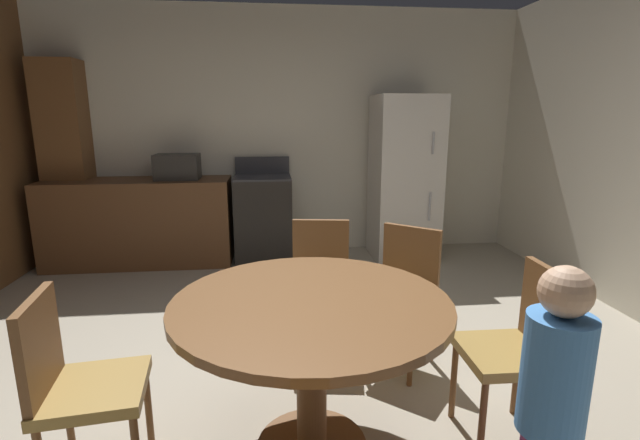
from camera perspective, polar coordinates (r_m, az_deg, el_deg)
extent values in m
plane|color=#A89E89|center=(2.69, -1.68, -22.36)|extent=(14.00, 14.00, 0.00)
cube|color=silver|center=(5.29, -4.58, 10.70)|extent=(5.57, 0.12, 2.70)
cube|color=brown|center=(5.19, -21.48, -0.24)|extent=(1.89, 0.60, 0.90)
cube|color=brown|center=(5.51, -28.87, 6.10)|extent=(0.44, 0.36, 2.10)
cube|color=black|center=(5.01, -7.04, 0.11)|extent=(0.60, 0.60, 0.90)
cube|color=#38383D|center=(4.93, -7.19, 5.33)|extent=(0.60, 0.60, 0.02)
cube|color=#38383D|center=(5.20, -7.18, 6.83)|extent=(0.60, 0.04, 0.18)
cube|color=silver|center=(5.10, 10.46, 5.13)|extent=(0.68, 0.66, 1.76)
cylinder|color=#B2B2B7|center=(4.80, 13.92, 9.29)|extent=(0.02, 0.02, 0.22)
cylinder|color=#B2B2B7|center=(4.88, 13.50, 1.66)|extent=(0.02, 0.02, 0.30)
cube|color=#2D2B28|center=(5.00, -17.31, 6.35)|extent=(0.44, 0.32, 0.26)
cylinder|color=brown|center=(2.24, -0.96, -19.36)|extent=(0.14, 0.14, 0.72)
cylinder|color=brown|center=(2.06, -1.00, -10.39)|extent=(1.24, 1.24, 0.04)
cylinder|color=brown|center=(2.35, 19.53, -22.67)|extent=(0.03, 0.03, 0.43)
cylinder|color=brown|center=(2.61, 16.30, -18.54)|extent=(0.03, 0.03, 0.43)
cylinder|color=brown|center=(2.50, 27.15, -21.09)|extent=(0.03, 0.03, 0.43)
cylinder|color=brown|center=(2.74, 23.25, -17.46)|extent=(0.03, 0.03, 0.43)
cube|color=#A37F3D|center=(2.43, 22.03, -15.17)|extent=(0.41, 0.41, 0.05)
cube|color=brown|center=(2.43, 26.31, -10.14)|extent=(0.04, 0.38, 0.42)
cylinder|color=brown|center=(2.81, 11.22, -15.81)|extent=(0.03, 0.03, 0.43)
cylinder|color=brown|center=(2.94, 4.94, -14.23)|extent=(0.03, 0.03, 0.43)
cylinder|color=brown|center=(3.09, 13.78, -13.13)|extent=(0.03, 0.03, 0.43)
cylinder|color=brown|center=(3.21, 7.99, -11.85)|extent=(0.03, 0.03, 0.43)
cube|color=#A37F3D|center=(2.91, 9.66, -9.56)|extent=(0.56, 0.56, 0.05)
cube|color=brown|center=(3.00, 11.26, -4.70)|extent=(0.31, 0.27, 0.42)
cylinder|color=brown|center=(2.96, 3.24, -14.02)|extent=(0.03, 0.03, 0.43)
cylinder|color=brown|center=(2.97, -3.53, -13.90)|extent=(0.03, 0.03, 0.43)
cylinder|color=brown|center=(3.27, 3.13, -11.31)|extent=(0.03, 0.03, 0.43)
cylinder|color=brown|center=(3.28, -2.94, -11.22)|extent=(0.03, 0.03, 0.43)
cube|color=#A37F3D|center=(3.02, -0.03, -8.54)|extent=(0.45, 0.45, 0.05)
cube|color=brown|center=(3.12, 0.09, -3.73)|extent=(0.38, 0.09, 0.42)
cylinder|color=brown|center=(2.45, -20.57, -21.15)|extent=(0.03, 0.03, 0.43)
cylinder|color=brown|center=(2.52, -28.78, -20.94)|extent=(0.03, 0.03, 0.43)
cube|color=#A37F3D|center=(2.22, -26.22, -18.42)|extent=(0.44, 0.44, 0.05)
cube|color=brown|center=(2.17, -31.53, -13.45)|extent=(0.08, 0.38, 0.42)
cylinder|color=#4784CC|center=(1.80, 27.22, -16.73)|extent=(0.31, 0.31, 0.42)
sphere|color=#D6A884|center=(1.68, 28.27, -7.86)|extent=(0.17, 0.17, 0.17)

